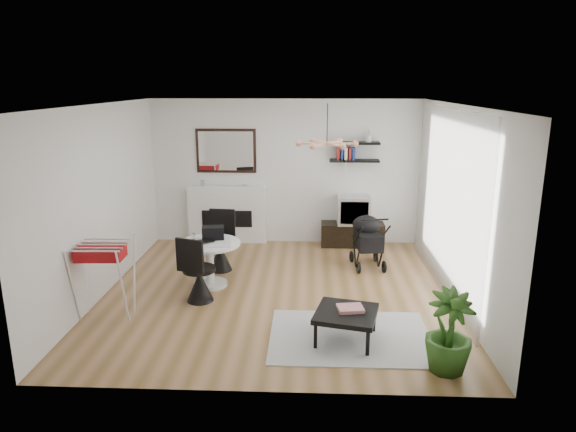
{
  "coord_description": "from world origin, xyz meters",
  "views": [
    {
      "loc": [
        0.47,
        -6.99,
        2.99
      ],
      "look_at": [
        0.14,
        0.4,
        1.06
      ],
      "focal_mm": 32.0,
      "sensor_mm": 36.0,
      "label": 1
    }
  ],
  "objects_px": {
    "coffee_table": "(346,314)",
    "drying_rack": "(104,278)",
    "dining_table": "(209,257)",
    "potted_plant": "(449,332)",
    "crt_tv": "(353,210)",
    "tv_console": "(352,234)",
    "stroller": "(367,243)",
    "fireplace": "(227,207)"
  },
  "relations": [
    {
      "from": "drying_rack",
      "to": "stroller",
      "type": "xyz_separation_m",
      "value": [
        3.61,
        2.08,
        -0.13
      ]
    },
    {
      "from": "crt_tv",
      "to": "coffee_table",
      "type": "xyz_separation_m",
      "value": [
        -0.37,
        -3.68,
        -0.36
      ]
    },
    {
      "from": "crt_tv",
      "to": "drying_rack",
      "type": "height_order",
      "value": "drying_rack"
    },
    {
      "from": "tv_console",
      "to": "potted_plant",
      "type": "height_order",
      "value": "potted_plant"
    },
    {
      "from": "crt_tv",
      "to": "dining_table",
      "type": "height_order",
      "value": "crt_tv"
    },
    {
      "from": "drying_rack",
      "to": "coffee_table",
      "type": "relative_size",
      "value": 1.2
    },
    {
      "from": "crt_tv",
      "to": "stroller",
      "type": "xyz_separation_m",
      "value": [
        0.16,
        -1.09,
        -0.29
      ]
    },
    {
      "from": "dining_table",
      "to": "coffee_table",
      "type": "height_order",
      "value": "dining_table"
    },
    {
      "from": "drying_rack",
      "to": "potted_plant",
      "type": "distance_m",
      "value": 4.28
    },
    {
      "from": "stroller",
      "to": "coffee_table",
      "type": "relative_size",
      "value": 1.12
    },
    {
      "from": "fireplace",
      "to": "crt_tv",
      "type": "bearing_deg",
      "value": -3.39
    },
    {
      "from": "dining_table",
      "to": "coffee_table",
      "type": "relative_size",
      "value": 1.11
    },
    {
      "from": "tv_console",
      "to": "potted_plant",
      "type": "distance_m",
      "value": 4.37
    },
    {
      "from": "crt_tv",
      "to": "potted_plant",
      "type": "bearing_deg",
      "value": -81.21
    },
    {
      "from": "dining_table",
      "to": "drying_rack",
      "type": "height_order",
      "value": "drying_rack"
    },
    {
      "from": "dining_table",
      "to": "potted_plant",
      "type": "xyz_separation_m",
      "value": [
        2.97,
        -2.24,
        0.0
      ]
    },
    {
      "from": "stroller",
      "to": "potted_plant",
      "type": "height_order",
      "value": "stroller"
    },
    {
      "from": "crt_tv",
      "to": "drying_rack",
      "type": "relative_size",
      "value": 0.59
    },
    {
      "from": "drying_rack",
      "to": "stroller",
      "type": "bearing_deg",
      "value": 27.84
    },
    {
      "from": "dining_table",
      "to": "potted_plant",
      "type": "relative_size",
      "value": 1.04
    },
    {
      "from": "tv_console",
      "to": "coffee_table",
      "type": "distance_m",
      "value": 3.7
    },
    {
      "from": "dining_table",
      "to": "potted_plant",
      "type": "height_order",
      "value": "potted_plant"
    },
    {
      "from": "drying_rack",
      "to": "crt_tv",
      "type": "bearing_deg",
      "value": 40.41
    },
    {
      "from": "fireplace",
      "to": "crt_tv",
      "type": "distance_m",
      "value": 2.38
    },
    {
      "from": "crt_tv",
      "to": "coffee_table",
      "type": "relative_size",
      "value": 0.71
    },
    {
      "from": "dining_table",
      "to": "crt_tv",
      "type": "bearing_deg",
      "value": 41.84
    },
    {
      "from": "tv_console",
      "to": "coffee_table",
      "type": "xyz_separation_m",
      "value": [
        -0.36,
        -3.69,
        0.11
      ]
    },
    {
      "from": "tv_console",
      "to": "crt_tv",
      "type": "xyz_separation_m",
      "value": [
        0.0,
        -0.0,
        0.48
      ]
    },
    {
      "from": "fireplace",
      "to": "coffee_table",
      "type": "xyz_separation_m",
      "value": [
        2.01,
        -3.82,
        -0.35
      ]
    },
    {
      "from": "stroller",
      "to": "crt_tv",
      "type": "bearing_deg",
      "value": 90.41
    },
    {
      "from": "coffee_table",
      "to": "drying_rack",
      "type": "bearing_deg",
      "value": 170.54
    },
    {
      "from": "potted_plant",
      "to": "dining_table",
      "type": "bearing_deg",
      "value": 142.9
    },
    {
      "from": "potted_plant",
      "to": "fireplace",
      "type": "bearing_deg",
      "value": 124.38
    },
    {
      "from": "dining_table",
      "to": "fireplace",
      "type": "bearing_deg",
      "value": 91.93
    },
    {
      "from": "fireplace",
      "to": "tv_console",
      "type": "bearing_deg",
      "value": -3.31
    },
    {
      "from": "crt_tv",
      "to": "potted_plant",
      "type": "xyz_separation_m",
      "value": [
        0.67,
        -4.31,
        -0.24
      ]
    },
    {
      "from": "crt_tv",
      "to": "potted_plant",
      "type": "relative_size",
      "value": 0.66
    },
    {
      "from": "fireplace",
      "to": "dining_table",
      "type": "distance_m",
      "value": 2.22
    },
    {
      "from": "dining_table",
      "to": "stroller",
      "type": "bearing_deg",
      "value": 21.61
    },
    {
      "from": "tv_console",
      "to": "drying_rack",
      "type": "relative_size",
      "value": 1.16
    },
    {
      "from": "tv_console",
      "to": "dining_table",
      "type": "relative_size",
      "value": 1.24
    },
    {
      "from": "stroller",
      "to": "tv_console",
      "type": "bearing_deg",
      "value": 90.62
    }
  ]
}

